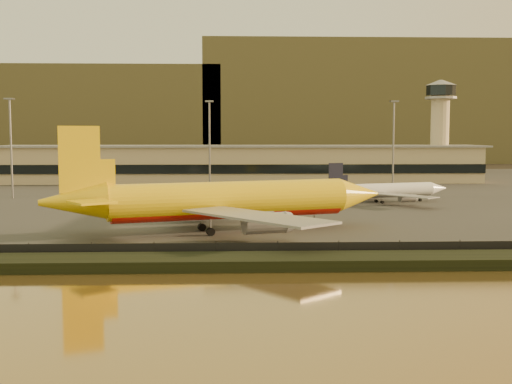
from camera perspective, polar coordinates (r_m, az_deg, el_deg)
ground at (r=96.62m, az=0.20°, el=-4.64°), size 900.00×900.00×0.00m
embankment at (r=79.79m, az=0.70°, el=-6.20°), size 320.00×7.00×1.40m
tarmac at (r=190.88m, az=-0.97°, el=0.22°), size 320.00×220.00×0.20m
perimeter_fence at (r=83.60m, az=0.57°, el=-5.26°), size 300.00×0.05×2.20m
terminal_building at (r=221.18m, az=-4.90°, el=2.47°), size 202.00×25.00×12.60m
control_tower at (r=237.98m, az=16.04°, el=6.19°), size 11.20×11.20×35.50m
apron_light_masts at (r=171.20m, az=4.21°, el=4.87°), size 152.20×12.20×25.40m
distant_hills at (r=435.73m, az=-4.39°, el=7.07°), size 470.00×160.00×70.00m
dhl_cargo_jet at (r=106.25m, az=-2.85°, el=-0.80°), size 57.28×54.60×17.50m
white_narrowbody_jet at (r=155.75m, az=11.48°, el=0.12°), size 33.09×31.52×9.69m
gse_vehicle_yellow at (r=127.62m, az=1.83°, el=-1.77°), size 4.28×3.17×1.76m
gse_vehicle_white at (r=127.68m, az=-9.98°, el=-1.79°), size 4.79×3.22×1.98m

